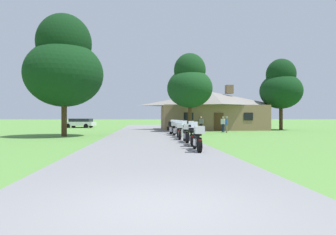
{
  "coord_description": "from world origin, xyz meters",
  "views": [
    {
      "loc": [
        -0.24,
        -4.96,
        1.55
      ],
      "look_at": [
        1.8,
        20.27,
        1.56
      ],
      "focal_mm": 32.27,
      "sensor_mm": 36.0,
      "label": 1
    }
  ],
  "objects_px": {
    "motorcycle_black_nearest_to_camera": "(197,138)",
    "tree_right_of_lodge": "(281,86)",
    "motorcycle_black_second_in_row": "(192,135)",
    "tree_by_lodge_front": "(190,83)",
    "motorcycle_silver_third_in_row": "(186,133)",
    "bystander_white_shirt_by_tree": "(223,123)",
    "motorcycle_black_fourth_in_row": "(180,131)",
    "bystander_gray_shirt_near_lodge": "(201,123)",
    "bystander_blue_shirt_beside_signpost": "(227,124)",
    "motorcycle_orange_farthest_in_row": "(171,128)",
    "parked_white_suv_far_left": "(80,123)",
    "motorcycle_green_fifth_in_row": "(178,130)",
    "parked_red_sedan_far_left": "(80,123)",
    "motorcycle_black_sixth_in_row": "(174,129)",
    "tree_left_near": "(64,65)"
  },
  "relations": [
    {
      "from": "motorcycle_silver_third_in_row",
      "to": "bystander_blue_shirt_beside_signpost",
      "type": "xyz_separation_m",
      "value": [
        5.83,
        11.92,
        0.33
      ]
    },
    {
      "from": "motorcycle_black_nearest_to_camera",
      "to": "bystander_blue_shirt_beside_signpost",
      "type": "xyz_separation_m",
      "value": [
        5.99,
        16.68,
        0.33
      ]
    },
    {
      "from": "bystander_blue_shirt_beside_signpost",
      "to": "parked_red_sedan_far_left",
      "type": "bearing_deg",
      "value": -113.65
    },
    {
      "from": "motorcycle_black_fourth_in_row",
      "to": "bystander_blue_shirt_beside_signpost",
      "type": "bearing_deg",
      "value": 66.98
    },
    {
      "from": "motorcycle_black_nearest_to_camera",
      "to": "bystander_gray_shirt_near_lodge",
      "type": "distance_m",
      "value": 20.83
    },
    {
      "from": "motorcycle_silver_third_in_row",
      "to": "parked_red_sedan_far_left",
      "type": "distance_m",
      "value": 32.91
    },
    {
      "from": "motorcycle_orange_farthest_in_row",
      "to": "bystander_blue_shirt_beside_signpost",
      "type": "xyz_separation_m",
      "value": [
        5.86,
        2.53,
        0.34
      ]
    },
    {
      "from": "motorcycle_black_second_in_row",
      "to": "tree_by_lodge_front",
      "type": "bearing_deg",
      "value": 88.38
    },
    {
      "from": "motorcycle_black_sixth_in_row",
      "to": "tree_left_near",
      "type": "bearing_deg",
      "value": -170.14
    },
    {
      "from": "motorcycle_green_fifth_in_row",
      "to": "tree_left_near",
      "type": "bearing_deg",
      "value": 169.36
    },
    {
      "from": "motorcycle_black_sixth_in_row",
      "to": "bystander_white_shirt_by_tree",
      "type": "xyz_separation_m",
      "value": [
        5.87,
        6.27,
        0.34
      ]
    },
    {
      "from": "bystander_blue_shirt_beside_signpost",
      "to": "bystander_white_shirt_by_tree",
      "type": "relative_size",
      "value": 1.0
    },
    {
      "from": "motorcycle_orange_farthest_in_row",
      "to": "parked_white_suv_far_left",
      "type": "height_order",
      "value": "parked_white_suv_far_left"
    },
    {
      "from": "motorcycle_silver_third_in_row",
      "to": "bystander_white_shirt_by_tree",
      "type": "bearing_deg",
      "value": 67.81
    },
    {
      "from": "motorcycle_silver_third_in_row",
      "to": "bystander_white_shirt_by_tree",
      "type": "relative_size",
      "value": 1.24
    },
    {
      "from": "motorcycle_black_second_in_row",
      "to": "tree_by_lodge_front",
      "type": "distance_m",
      "value": 16.96
    },
    {
      "from": "tree_left_near",
      "to": "tree_by_lodge_front",
      "type": "bearing_deg",
      "value": 29.52
    },
    {
      "from": "motorcycle_silver_third_in_row",
      "to": "tree_by_lodge_front",
      "type": "xyz_separation_m",
      "value": [
        2.36,
        13.88,
        4.62
      ]
    },
    {
      "from": "motorcycle_black_second_in_row",
      "to": "motorcycle_green_fifth_in_row",
      "type": "bearing_deg",
      "value": 96.32
    },
    {
      "from": "motorcycle_black_nearest_to_camera",
      "to": "tree_by_lodge_front",
      "type": "bearing_deg",
      "value": 83.75
    },
    {
      "from": "motorcycle_black_nearest_to_camera",
      "to": "tree_right_of_lodge",
      "type": "bearing_deg",
      "value": 59.1
    },
    {
      "from": "tree_by_lodge_front",
      "to": "parked_white_suv_far_left",
      "type": "xyz_separation_m",
      "value": [
        -14.55,
        14.76,
        -4.47
      ]
    },
    {
      "from": "motorcycle_black_sixth_in_row",
      "to": "bystander_white_shirt_by_tree",
      "type": "distance_m",
      "value": 8.6
    },
    {
      "from": "motorcycle_silver_third_in_row",
      "to": "motorcycle_black_fourth_in_row",
      "type": "relative_size",
      "value": 1.0
    },
    {
      "from": "motorcycle_silver_third_in_row",
      "to": "motorcycle_orange_farthest_in_row",
      "type": "bearing_deg",
      "value": 91.52
    },
    {
      "from": "motorcycle_black_fourth_in_row",
      "to": "bystander_white_shirt_by_tree",
      "type": "distance_m",
      "value": 12.55
    },
    {
      "from": "motorcycle_green_fifth_in_row",
      "to": "parked_red_sedan_far_left",
      "type": "xyz_separation_m",
      "value": [
        -12.67,
        25.6,
        0.03
      ]
    },
    {
      "from": "tree_by_lodge_front",
      "to": "tree_left_near",
      "type": "bearing_deg",
      "value": -150.48
    },
    {
      "from": "motorcycle_black_nearest_to_camera",
      "to": "motorcycle_black_second_in_row",
      "type": "bearing_deg",
      "value": 87.71
    },
    {
      "from": "motorcycle_black_fourth_in_row",
      "to": "tree_by_lodge_front",
      "type": "xyz_separation_m",
      "value": [
        2.42,
        11.36,
        4.62
      ]
    },
    {
      "from": "tree_left_near",
      "to": "parked_white_suv_far_left",
      "type": "relative_size",
      "value": 2.05
    },
    {
      "from": "motorcycle_silver_third_in_row",
      "to": "motorcycle_black_fourth_in_row",
      "type": "bearing_deg",
      "value": 92.61
    },
    {
      "from": "motorcycle_black_sixth_in_row",
      "to": "bystander_blue_shirt_beside_signpost",
      "type": "distance_m",
      "value": 7.43
    },
    {
      "from": "tree_left_near",
      "to": "parked_white_suv_far_left",
      "type": "xyz_separation_m",
      "value": [
        -3.1,
        21.25,
        -5.13
      ]
    },
    {
      "from": "motorcycle_black_sixth_in_row",
      "to": "tree_left_near",
      "type": "distance_m",
      "value": 10.55
    },
    {
      "from": "motorcycle_black_second_in_row",
      "to": "parked_red_sedan_far_left",
      "type": "bearing_deg",
      "value": 117.86
    },
    {
      "from": "motorcycle_black_second_in_row",
      "to": "motorcycle_orange_farthest_in_row",
      "type": "relative_size",
      "value": 1.01
    },
    {
      "from": "motorcycle_black_second_in_row",
      "to": "tree_left_near",
      "type": "height_order",
      "value": "tree_left_near"
    },
    {
      "from": "motorcycle_black_fourth_in_row",
      "to": "tree_right_of_lodge",
      "type": "xyz_separation_m",
      "value": [
        14.82,
        16.26,
        4.91
      ]
    },
    {
      "from": "bystander_white_shirt_by_tree",
      "to": "parked_red_sedan_far_left",
      "type": "xyz_separation_m",
      "value": [
        -18.53,
        16.83,
        -0.31
      ]
    },
    {
      "from": "motorcycle_green_fifth_in_row",
      "to": "bystander_blue_shirt_beside_signpost",
      "type": "bearing_deg",
      "value": 56.25
    },
    {
      "from": "tree_right_of_lodge",
      "to": "parked_white_suv_far_left",
      "type": "relative_size",
      "value": 1.83
    },
    {
      "from": "parked_red_sedan_far_left",
      "to": "bystander_white_shirt_by_tree",
      "type": "bearing_deg",
      "value": -57.87
    },
    {
      "from": "bystander_gray_shirt_near_lodge",
      "to": "bystander_blue_shirt_beside_signpost",
      "type": "relative_size",
      "value": 0.99
    },
    {
      "from": "motorcycle_green_fifth_in_row",
      "to": "motorcycle_orange_farthest_in_row",
      "type": "height_order",
      "value": "same"
    },
    {
      "from": "bystander_white_shirt_by_tree",
      "to": "tree_left_near",
      "type": "bearing_deg",
      "value": -119.87
    },
    {
      "from": "motorcycle_green_fifth_in_row",
      "to": "tree_right_of_lodge",
      "type": "xyz_separation_m",
      "value": [
        14.72,
        13.99,
        4.92
      ]
    },
    {
      "from": "motorcycle_green_fifth_in_row",
      "to": "motorcycle_orange_farthest_in_row",
      "type": "bearing_deg",
      "value": 96.22
    },
    {
      "from": "motorcycle_green_fifth_in_row",
      "to": "bystander_white_shirt_by_tree",
      "type": "relative_size",
      "value": 1.24
    },
    {
      "from": "motorcycle_black_sixth_in_row",
      "to": "parked_red_sedan_far_left",
      "type": "height_order",
      "value": "motorcycle_black_sixth_in_row"
    }
  ]
}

